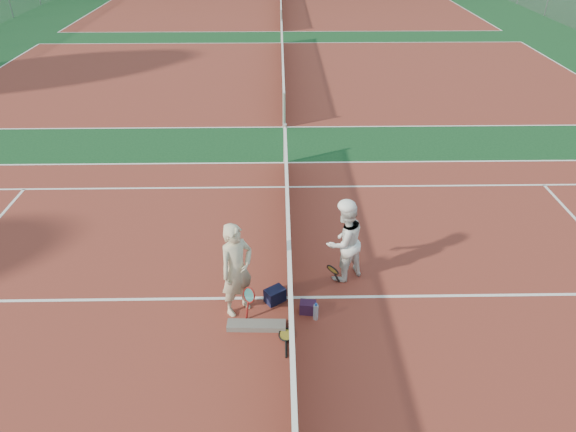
{
  "coord_description": "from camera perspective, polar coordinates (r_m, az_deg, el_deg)",
  "views": [
    {
      "loc": [
        -0.14,
        -6.98,
        6.03
      ],
      "look_at": [
        0.0,
        1.07,
        1.05
      ],
      "focal_mm": 32.0,
      "sensor_mm": 36.0,
      "label": 1
    }
  ],
  "objects": [
    {
      "name": "ground",
      "position": [
        9.23,
        0.12,
        -9.08
      ],
      "size": [
        130.0,
        130.0,
        0.0
      ],
      "primitive_type": "plane",
      "color": "#103B1B",
      "rests_on": "ground"
    },
    {
      "name": "net_far_b",
      "position": [
        34.42,
        -0.81,
        22.52
      ],
      "size": [
        0.1,
        10.98,
        1.02
      ],
      "primitive_type": null,
      "color": "black",
      "rests_on": "ground"
    },
    {
      "name": "racket_spare",
      "position": [
        8.52,
        -0.26,
        -13.09
      ],
      "size": [
        0.27,
        0.6,
        0.06
      ],
      "primitive_type": null,
      "rotation": [
        0.0,
        0.0,
        1.57
      ],
      "color": "black",
      "rests_on": "ground"
    },
    {
      "name": "player_a",
      "position": [
        8.49,
        -5.72,
        -5.97
      ],
      "size": [
        0.74,
        0.73,
        1.72
      ],
      "primitive_type": "imported",
      "rotation": [
        0.0,
        0.0,
        0.74
      ],
      "color": "beige",
      "rests_on": "ground"
    },
    {
      "name": "water_bottle",
      "position": [
        8.74,
        3.1,
        -10.63
      ],
      "size": [
        0.09,
        0.09,
        0.3
      ],
      "primitive_type": "cylinder",
      "color": "#C6E4FB",
      "rests_on": "ground"
    },
    {
      "name": "net_cover_canvas",
      "position": [
        8.65,
        -3.52,
        -12.05
      ],
      "size": [
        0.97,
        0.25,
        0.1
      ],
      "primitive_type": "cube",
      "rotation": [
        0.0,
        0.0,
        -0.03
      ],
      "color": "#5E5B55",
      "rests_on": "ground"
    },
    {
      "name": "sports_bag_purple",
      "position": [
        8.88,
        2.22,
        -10.11
      ],
      "size": [
        0.3,
        0.22,
        0.22
      ],
      "primitive_type": "cube",
      "rotation": [
        0.0,
        0.0,
        -0.14
      ],
      "color": "#29102B",
      "rests_on": "ground"
    },
    {
      "name": "player_b",
      "position": [
        9.29,
        6.29,
        -2.85
      ],
      "size": [
        0.97,
        0.91,
        1.58
      ],
      "primitive_type": "imported",
      "rotation": [
        0.0,
        0.0,
        3.71
      ],
      "color": "white",
      "rests_on": "ground"
    },
    {
      "name": "court_main",
      "position": [
        9.22,
        0.12,
        -9.07
      ],
      "size": [
        23.77,
        10.97,
        0.01
      ],
      "primitive_type": "cube",
      "color": "maroon",
      "rests_on": "ground"
    },
    {
      "name": "sports_bag_navy",
      "position": [
        9.08,
        -1.46,
        -8.8
      ],
      "size": [
        0.41,
        0.38,
        0.27
      ],
      "primitive_type": "cube",
      "rotation": [
        0.0,
        0.0,
        0.62
      ],
      "color": "black",
      "rests_on": "ground"
    },
    {
      "name": "court_far_a",
      "position": [
        21.35,
        -0.6,
        15.35
      ],
      "size": [
        23.77,
        10.97,
        0.01
      ],
      "primitive_type": "cube",
      "color": "maroon",
      "rests_on": "ground"
    },
    {
      "name": "court_far_b",
      "position": [
        34.51,
        -0.81,
        21.69
      ],
      "size": [
        23.77,
        10.97,
        0.01
      ],
      "primitive_type": "cube",
      "color": "maroon",
      "rests_on": "ground"
    },
    {
      "name": "net_main",
      "position": [
        8.9,
        0.12,
        -6.59
      ],
      "size": [
        0.1,
        10.98,
        1.02
      ],
      "primitive_type": null,
      "color": "black",
      "rests_on": "ground"
    },
    {
      "name": "net_far_a",
      "position": [
        21.21,
        -0.61,
        16.66
      ],
      "size": [
        0.1,
        10.98,
        1.02
      ],
      "primitive_type": null,
      "color": "black",
      "rests_on": "ground"
    },
    {
      "name": "racket_black_held",
      "position": [
        9.29,
        4.95,
        -6.71
      ],
      "size": [
        0.41,
        0.42,
        0.54
      ],
      "primitive_type": null,
      "rotation": [
        0.0,
        0.0,
        4.0
      ],
      "color": "black",
      "rests_on": "ground"
    },
    {
      "name": "racket_red",
      "position": [
        8.7,
        -4.31,
        -9.58
      ],
      "size": [
        0.31,
        0.29,
        0.59
      ],
      "primitive_type": null,
      "rotation": [
        0.0,
        0.0,
        0.95
      ],
      "color": "maroon",
      "rests_on": "ground"
    }
  ]
}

